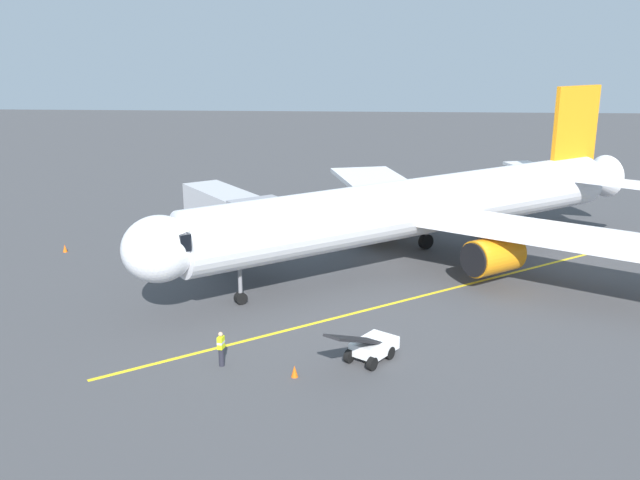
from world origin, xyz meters
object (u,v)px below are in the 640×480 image
at_px(safety_cone_wing_port, 152,277).
at_px(ground_crew_marshaller, 221,348).
at_px(ground_crew_wing_walker, 332,225).
at_px(airplane, 423,207).
at_px(jet_bridge, 236,217).
at_px(safety_cone_nose_left, 295,371).
at_px(safety_cone_nose_right, 193,229).
at_px(belt_loader_near_nose, 371,346).
at_px(safety_cone_wing_starboard, 65,248).

bearing_deg(safety_cone_wing_port, ground_crew_marshaller, 120.52).
bearing_deg(ground_crew_wing_walker, ground_crew_marshaller, 79.95).
height_order(airplane, jet_bridge, airplane).
bearing_deg(safety_cone_wing_port, jet_bridge, -157.57).
distance_m(safety_cone_nose_left, safety_cone_wing_port, 16.32).
xyz_separation_m(ground_crew_wing_walker, safety_cone_nose_right, (11.16, -0.15, -0.61)).
height_order(ground_crew_marshaller, belt_loader_near_nose, belt_loader_near_nose).
distance_m(safety_cone_nose_right, safety_cone_wing_starboard, 9.86).
relative_size(ground_crew_wing_walker, safety_cone_wing_starboard, 3.11).
height_order(jet_bridge, belt_loader_near_nose, jet_bridge).
xyz_separation_m(ground_crew_marshaller, ground_crew_wing_walker, (-4.09, -23.10, 0.00)).
distance_m(ground_crew_marshaller, ground_crew_wing_walker, 23.46).
relative_size(airplane, belt_loader_near_nose, 7.76).
bearing_deg(safety_cone_nose_left, ground_crew_marshaller, -14.29).
bearing_deg(safety_cone_nose_right, belt_loader_near_nose, 122.34).
height_order(ground_crew_wing_walker, safety_cone_wing_port, ground_crew_wing_walker).
distance_m(jet_bridge, safety_cone_nose_right, 11.41).
bearing_deg(ground_crew_marshaller, belt_loader_near_nose, -171.29).
xyz_separation_m(jet_bridge, ground_crew_wing_walker, (-5.82, -9.30, -2.88)).
distance_m(safety_cone_wing_port, safety_cone_wing_starboard, 10.00).
distance_m(ground_crew_wing_walker, safety_cone_wing_starboard, 19.96).
bearing_deg(safety_cone_wing_starboard, airplane, 177.35).
distance_m(airplane, safety_cone_wing_port, 18.38).
distance_m(airplane, safety_cone_wing_starboard, 25.86).
height_order(airplane, safety_cone_wing_starboard, airplane).
bearing_deg(safety_cone_nose_right, safety_cone_nose_left, 113.68).
bearing_deg(safety_cone_wing_port, ground_crew_wing_walker, -133.83).
xyz_separation_m(jet_bridge, belt_loader_near_nose, (-8.70, 12.73, -3.05)).
relative_size(jet_bridge, safety_cone_wing_port, 18.69).
bearing_deg(ground_crew_wing_walker, belt_loader_near_nose, 97.46).
bearing_deg(ground_crew_marshaller, safety_cone_nose_left, 165.71).
bearing_deg(safety_cone_wing_starboard, jet_bridge, 164.66).
bearing_deg(safety_cone_nose_left, ground_crew_wing_walker, -91.35).
distance_m(ground_crew_marshaller, belt_loader_near_nose, 7.06).
relative_size(safety_cone_wing_port, safety_cone_wing_starboard, 1.00).
bearing_deg(ground_crew_marshaller, ground_crew_wing_walker, -100.05).
relative_size(safety_cone_nose_left, safety_cone_wing_starboard, 1.00).
distance_m(jet_bridge, safety_cone_wing_port, 6.58).
bearing_deg(ground_crew_marshaller, safety_cone_nose_right, -73.09).
bearing_deg(ground_crew_wing_walker, safety_cone_wing_port, 46.17).
xyz_separation_m(airplane, safety_cone_nose_right, (17.59, -6.98, -3.73)).
relative_size(belt_loader_near_nose, safety_cone_wing_starboard, 8.11).
bearing_deg(safety_cone_nose_right, safety_cone_wing_port, 90.93).
height_order(jet_bridge, safety_cone_nose_right, jet_bridge).
xyz_separation_m(airplane, safety_cone_nose_left, (7.00, 17.17, -3.73)).
height_order(belt_loader_near_nose, safety_cone_wing_port, belt_loader_near_nose).
distance_m(belt_loader_near_nose, safety_cone_nose_right, 26.26).
xyz_separation_m(ground_crew_wing_walker, belt_loader_near_nose, (-2.88, 22.03, -0.17)).
height_order(belt_loader_near_nose, safety_cone_nose_right, belt_loader_near_nose).
bearing_deg(ground_crew_marshaller, jet_bridge, -82.88).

